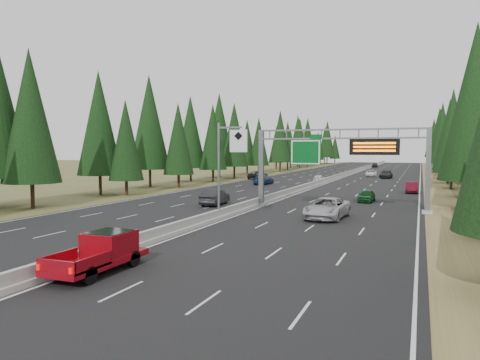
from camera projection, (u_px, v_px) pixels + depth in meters
The scene contains 19 objects.
road at pixel (334, 180), 90.03m from camera, with size 32.00×260.00×0.08m, color black.
shoulder_right at pixel (434, 182), 83.60m from camera, with size 3.60×260.00×0.06m, color olive.
shoulder_left at pixel (247, 178), 96.45m from camera, with size 3.60×260.00×0.06m, color #4F5226.
median_barrier at pixel (334, 178), 90.00m from camera, with size 0.70×260.00×0.85m.
sign_gantry at pixel (346, 156), 44.49m from camera, with size 16.75×0.98×7.80m.
hov_sign_pole at pixel (225, 164), 38.31m from camera, with size 2.80×0.50×8.00m.
tree_row_right at pixel (468, 128), 73.67m from camera, with size 11.29×241.58×18.80m.
tree_row_left at pixel (219, 134), 93.77m from camera, with size 11.71×242.92×18.92m.
silver_minivan at pixel (327, 208), 39.36m from camera, with size 2.89×6.27×1.74m, color #B7B6BB.
red_pickup at pixel (104, 250), 22.39m from camera, with size 2.01×5.64×1.84m.
car_ahead_green at pixel (367, 196), 51.95m from camera, with size 1.60×3.99×1.36m, color #114D1D.
car_ahead_dkred at pixel (412, 187), 62.72m from camera, with size 1.54×4.43×1.46m, color #580C1B.
car_ahead_dkgrey at pixel (386, 174), 94.59m from camera, with size 2.24×5.52×1.60m, color black.
car_ahead_white at pixel (371, 173), 100.84m from camera, with size 2.27×4.92×1.37m, color white.
car_ahead_far at pixel (375, 165), 152.45m from camera, with size 1.86×4.61×1.57m, color black.
car_onc_near at pixel (215, 197), 48.93m from camera, with size 1.74×4.99×1.65m, color black.
car_onc_blue at pixel (263, 179), 78.25m from camera, with size 2.26×5.57×1.62m, color navy.
car_onc_white at pixel (319, 178), 84.16m from camera, with size 1.55×3.85×1.31m, color silver.
car_onc_far at pixel (258, 175), 92.50m from camera, with size 2.50×5.43×1.51m, color black.
Camera 1 is at (15.59, -10.31, 5.88)m, focal length 35.00 mm.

